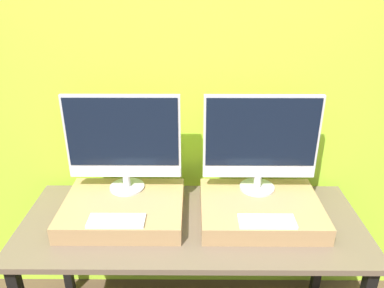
% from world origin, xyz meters
% --- Properties ---
extents(wall_back, '(8.00, 0.04, 2.60)m').
position_xyz_m(wall_back, '(0.00, 0.77, 1.30)').
color(wall_back, '#9ED12D').
rests_on(wall_back, ground_plane).
extents(workbench, '(1.74, 0.70, 0.79)m').
position_xyz_m(workbench, '(0.00, 0.35, 0.70)').
color(workbench, brown).
rests_on(workbench, ground_plane).
extents(wooden_riser_left, '(0.61, 0.47, 0.09)m').
position_xyz_m(wooden_riser_left, '(-0.35, 0.39, 0.83)').
color(wooden_riser_left, '#99754C').
rests_on(wooden_riser_left, workbench).
extents(monitor_left, '(0.59, 0.19, 0.53)m').
position_xyz_m(monitor_left, '(-0.35, 0.52, 1.16)').
color(monitor_left, '#B2B2B7').
rests_on(monitor_left, wooden_riser_left).
extents(keyboard_left, '(0.27, 0.11, 0.01)m').
position_xyz_m(keyboard_left, '(-0.35, 0.22, 0.88)').
color(keyboard_left, silver).
rests_on(keyboard_left, wooden_riser_left).
extents(wooden_riser_right, '(0.61, 0.47, 0.09)m').
position_xyz_m(wooden_riser_right, '(0.35, 0.39, 0.83)').
color(wooden_riser_right, '#99754C').
rests_on(wooden_riser_right, workbench).
extents(monitor_right, '(0.59, 0.19, 0.53)m').
position_xyz_m(monitor_right, '(0.35, 0.52, 1.16)').
color(monitor_right, '#B2B2B7').
rests_on(monitor_right, wooden_riser_right).
extents(keyboard_right, '(0.27, 0.11, 0.01)m').
position_xyz_m(keyboard_right, '(0.35, 0.22, 0.88)').
color(keyboard_right, silver).
rests_on(keyboard_right, wooden_riser_right).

